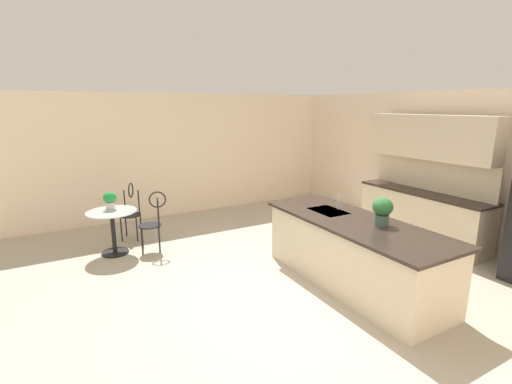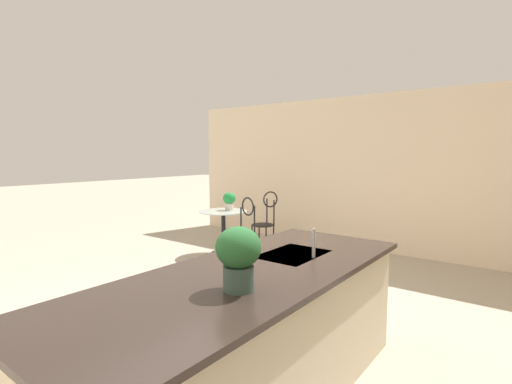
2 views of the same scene
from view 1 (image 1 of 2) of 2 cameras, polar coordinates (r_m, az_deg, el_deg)
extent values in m
plane|color=#B2A893|center=(5.19, 5.14, -14.73)|extent=(40.00, 40.00, 0.00)
cube|color=beige|center=(7.39, 29.59, 3.13)|extent=(9.00, 0.12, 2.70)
cube|color=beige|center=(8.51, -11.07, 5.72)|extent=(0.12, 7.80, 2.70)
cube|color=beige|center=(5.29, 14.86, -9.31)|extent=(2.70, 0.96, 0.88)
cube|color=#2D231E|center=(5.13, 15.16, -4.55)|extent=(2.80, 1.06, 0.04)
cube|color=#B2B5BA|center=(5.52, 11.20, -3.04)|extent=(0.56, 0.40, 0.03)
cube|color=beige|center=(7.42, 24.31, -3.50)|extent=(2.40, 0.60, 0.88)
cube|color=#2D231E|center=(7.31, 24.65, -0.04)|extent=(2.44, 0.64, 0.04)
cube|color=beige|center=(7.38, 25.63, 2.52)|extent=(2.40, 0.04, 0.60)
cube|color=beige|center=(7.15, 25.32, 7.76)|extent=(2.40, 0.36, 0.76)
cylinder|color=black|center=(6.71, -21.05, -8.76)|extent=(0.44, 0.44, 0.03)
cylinder|color=black|center=(6.59, -21.31, -5.83)|extent=(0.07, 0.07, 0.69)
cylinder|color=#B2C6C1|center=(6.49, -21.57, -2.86)|extent=(0.80, 0.80, 0.01)
cylinder|color=black|center=(7.07, -18.05, -5.59)|extent=(0.03, 0.03, 0.45)
cylinder|color=black|center=(7.15, -20.22, -5.55)|extent=(0.03, 0.03, 0.45)
cylinder|color=black|center=(7.33, -17.48, -4.89)|extent=(0.03, 0.03, 0.45)
cylinder|color=black|center=(7.40, -19.59, -4.86)|extent=(0.03, 0.03, 0.45)
cylinder|color=black|center=(7.17, -18.97, -3.43)|extent=(0.51, 0.51, 0.02)
cylinder|color=black|center=(7.22, -17.79, -1.46)|extent=(0.03, 0.03, 0.45)
cylinder|color=black|center=(7.29, -19.76, -1.47)|extent=(0.03, 0.03, 0.45)
torus|color=black|center=(7.20, -18.91, 0.27)|extent=(0.27, 0.15, 0.28)
cylinder|color=black|center=(6.41, -17.31, -7.47)|extent=(0.03, 0.03, 0.45)
cylinder|color=black|center=(6.68, -17.28, -6.64)|extent=(0.03, 0.03, 0.45)
cylinder|color=black|center=(6.41, -14.79, -7.31)|extent=(0.03, 0.03, 0.45)
cylinder|color=black|center=(6.67, -14.87, -6.49)|extent=(0.03, 0.03, 0.45)
cylinder|color=black|center=(6.47, -16.20, -5.02)|extent=(0.46, 0.46, 0.02)
cylinder|color=black|center=(6.28, -14.94, -3.43)|extent=(0.03, 0.03, 0.45)
cylinder|color=black|center=(6.53, -15.01, -2.79)|extent=(0.03, 0.03, 0.45)
torus|color=black|center=(6.35, -15.10, -1.15)|extent=(0.09, 0.28, 0.28)
cylinder|color=#B2B5BA|center=(5.60, 12.67, -1.54)|extent=(0.02, 0.02, 0.22)
cylinder|color=beige|center=(6.60, -21.71, -2.00)|extent=(0.14, 0.14, 0.12)
ellipsoid|color=#1F8A3C|center=(6.57, -21.81, -0.78)|extent=(0.21, 0.21, 0.19)
cylinder|color=#385147|center=(5.03, 18.98, -4.11)|extent=(0.18, 0.18, 0.14)
ellipsoid|color=#266130|center=(4.98, 19.13, -2.18)|extent=(0.26, 0.26, 0.23)
camera|label=2|loc=(5.26, 42.70, 1.59)|focal=26.55mm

